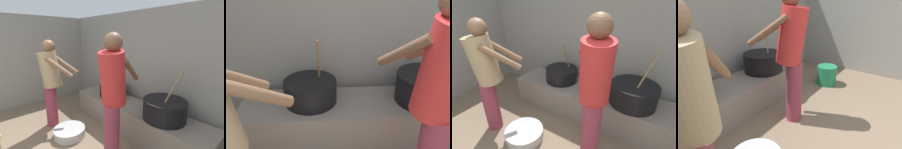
# 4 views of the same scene
# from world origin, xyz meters

# --- Properties ---
(block_enclosure_rear) EXTENTS (5.33, 0.20, 2.05)m
(block_enclosure_rear) POSITION_xyz_m (0.00, 2.67, 1.02)
(block_enclosure_rear) COLOR gray
(block_enclosure_rear) RESTS_ON ground_plane
(hearth_ledge) EXTENTS (2.57, 0.60, 0.44)m
(hearth_ledge) POSITION_xyz_m (-0.12, 2.15, 0.22)
(hearth_ledge) COLOR slate
(hearth_ledge) RESTS_ON ground_plane
(cooking_pot_main) EXTENTS (0.52, 0.52, 0.68)m
(cooking_pot_main) POSITION_xyz_m (-0.69, 2.20, 0.56)
(cooking_pot_main) COLOR black
(cooking_pot_main) RESTS_ON hearth_ledge
(cooking_pot_secondary) EXTENTS (0.60, 0.60, 0.74)m
(cooking_pot_secondary) POSITION_xyz_m (0.46, 2.15, 0.59)
(cooking_pot_secondary) COLOR black
(cooking_pot_secondary) RESTS_ON hearth_ledge
(cook_in_tan_shirt) EXTENTS (0.69, 0.67, 1.54)m
(cook_in_tan_shirt) POSITION_xyz_m (-1.17, 1.19, 0.88)
(cook_in_tan_shirt) COLOR #8C3347
(cook_in_tan_shirt) RESTS_ON ground_plane
(cook_in_red_shirt) EXTENTS (0.55, 0.75, 1.64)m
(cook_in_red_shirt) POSITION_xyz_m (0.18, 1.42, 0.94)
(cook_in_red_shirt) COLOR #8C3347
(cook_in_red_shirt) RESTS_ON ground_plane
(metal_mixing_bowl) EXTENTS (0.51, 0.51, 0.13)m
(metal_mixing_bowl) POSITION_xyz_m (-0.67, 1.23, 0.07)
(metal_mixing_bowl) COLOR #B7B7BC
(metal_mixing_bowl) RESTS_ON ground_plane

